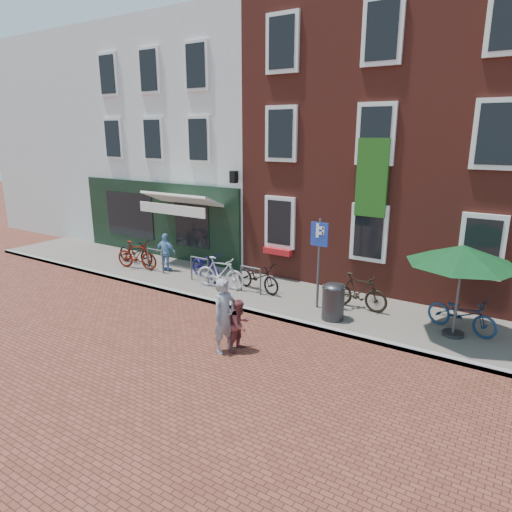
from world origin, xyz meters
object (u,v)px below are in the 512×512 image
Objects in this scene: woman at (225,316)px; bicycle_0 at (136,252)px; parking_sign at (319,249)px; bicycle_2 at (206,266)px; bicycle_1 at (137,255)px; bicycle_4 at (258,277)px; litter_bin at (333,299)px; boy at (240,325)px; bicycle_3 at (220,273)px; parasol at (463,251)px; cafe_person at (166,252)px; bicycle_6 at (462,314)px; bicycle_5 at (358,291)px.

bicycle_0 is (-6.87, 3.74, -0.31)m from woman.
bicycle_2 is (-4.22, 0.33, -1.24)m from parking_sign.
bicycle_1 is 0.97× the size of bicycle_4.
bicycle_1 is at bearing 176.58° from litter_bin.
parking_sign is at bearing -3.19° from boy.
parasol is at bearing -96.19° from bicycle_3.
cafe_person is at bearing 176.88° from parking_sign.
bicycle_0 is 1.03× the size of bicycle_3.
cafe_person is at bearing -92.13° from bicycle_0.
woman is 3.92m from bicycle_4.
boy is 7.93m from bicycle_0.
parking_sign is at bearing -92.80° from bicycle_0.
bicycle_6 is at bearing -68.05° from bicycle_2.
bicycle_1 is (-7.06, -0.06, -1.19)m from parking_sign.
bicycle_0 and bicycle_6 have the same top height.
bicycle_1 is 1.00× the size of bicycle_5.
litter_bin is 0.87× the size of boy.
bicycle_3 is at bearing -95.45° from bicycle_2.
bicycle_3 is (-2.53, 3.21, -0.26)m from woman.
boy is 0.71× the size of bicycle_0.
cafe_person reaches higher than bicycle_2.
parking_sign is 3.55m from woman.
parasol is 1.47× the size of bicycle_2.
bicycle_5 is at bearing -95.62° from bicycle_1.
parasol is 5.67m from woman.
cafe_person reaches higher than bicycle_3.
bicycle_5 is at bearing 104.13° from bicycle_6.
bicycle_1 is (-7.75, 0.46, -0.05)m from litter_bin.
bicycle_4 is at bearing -69.96° from bicycle_2.
cafe_person is at bearing 94.40° from bicycle_5.
litter_bin is 0.61× the size of woman.
bicycle_2 is at bearing 106.29° from bicycle_6.
parking_sign is 7.71m from bicycle_0.
bicycle_5 reaches higher than bicycle_6.
woman reaches higher than bicycle_6.
litter_bin reaches higher than bicycle_4.
bicycle_1 is at bearing 108.11° from bicycle_6.
bicycle_3 is (-3.27, -0.14, -1.19)m from parking_sign.
woman is 1.04× the size of bicycle_5.
bicycle_1 reaches higher than bicycle_0.
woman is 1.04× the size of bicycle_1.
litter_bin is at bearing -94.30° from bicycle_4.
woman is at bearing -127.25° from bicycle_1.
bicycle_6 is (0.10, 0.37, -1.66)m from parasol.
bicycle_4 is (-2.84, 0.83, -0.10)m from litter_bin.
boy is 0.71× the size of bicycle_2.
parking_sign reaches higher than bicycle_4.
bicycle_1 is (-6.58, 3.05, -0.01)m from boy.
boy is at bearing -98.78° from parking_sign.
woman is 1.01× the size of bicycle_0.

